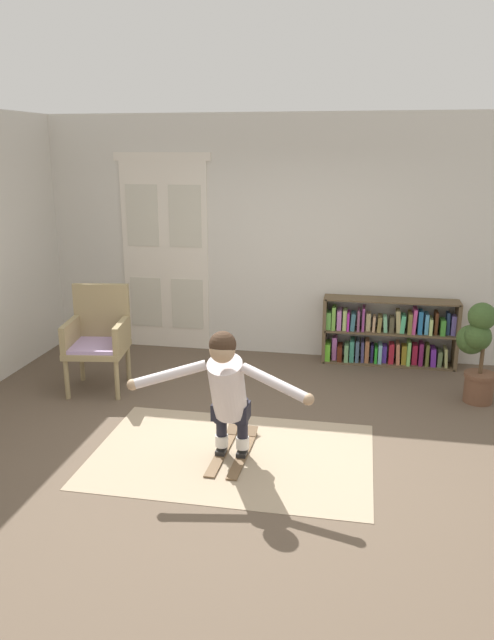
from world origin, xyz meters
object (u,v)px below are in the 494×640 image
object	(u,v)px
wicker_chair	(98,336)
potted_plant	(478,343)
skis_pair	(233,451)
bookshelf	(386,335)
person_skier	(227,386)

from	to	relation	value
wicker_chair	potted_plant	world-z (taller)	wicker_chair
skis_pair	bookshelf	bearing A→B (deg)	62.50
wicker_chair	skis_pair	distance (m)	2.17
potted_plant	person_skier	distance (m)	2.80
wicker_chair	person_skier	world-z (taller)	person_skier
bookshelf	skis_pair	distance (m)	2.89
bookshelf	wicker_chair	size ratio (longest dim) A/B	1.42
bookshelf	wicker_chair	xyz separation A→B (m)	(-3.04, -1.34, 0.23)
wicker_chair	person_skier	distance (m)	2.21
person_skier	potted_plant	bearing A→B (deg)	38.80
bookshelf	person_skier	size ratio (longest dim) A/B	1.08
bookshelf	wicker_chair	world-z (taller)	wicker_chair
bookshelf	skis_pair	xyz separation A→B (m)	(-1.33, -2.55, -0.33)
skis_pair	person_skier	xyz separation A→B (m)	(-0.00, -0.19, 0.66)
bookshelf	potted_plant	size ratio (longest dim) A/B	1.50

